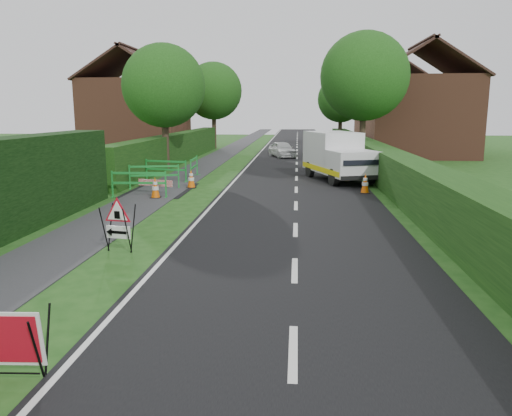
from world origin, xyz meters
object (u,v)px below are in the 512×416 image
object	(u,v)px
triangle_sign	(116,221)
works_van	(337,155)
hatchback_car	(282,149)
red_rect_sign	(1,340)

from	to	relation	value
triangle_sign	works_van	size ratio (longest dim) A/B	0.21
works_van	hatchback_car	distance (m)	12.07
hatchback_car	works_van	bearing A→B (deg)	-95.23
triangle_sign	works_van	world-z (taller)	works_van
triangle_sign	works_van	distance (m)	13.92
red_rect_sign	triangle_sign	size ratio (longest dim) A/B	0.96
triangle_sign	hatchback_car	bearing A→B (deg)	93.33
triangle_sign	red_rect_sign	bearing A→B (deg)	-73.84
triangle_sign	hatchback_car	world-z (taller)	hatchback_car
works_van	red_rect_sign	bearing A→B (deg)	-124.62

